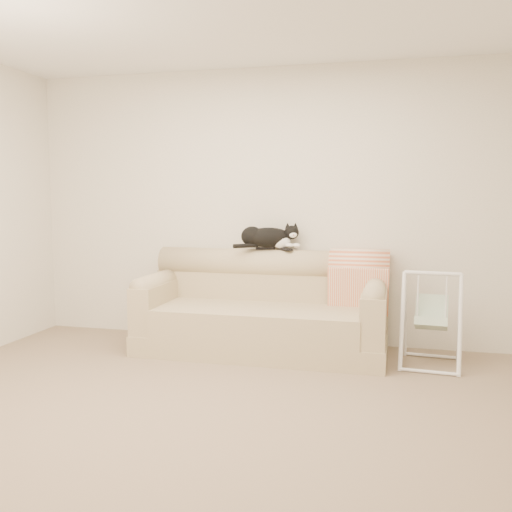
{
  "coord_description": "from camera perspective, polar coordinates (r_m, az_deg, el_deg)",
  "views": [
    {
      "loc": [
        1.08,
        -3.34,
        1.41
      ],
      "look_at": [
        -0.08,
        1.27,
        0.9
      ],
      "focal_mm": 40.0,
      "sensor_mm": 36.0,
      "label": 1
    }
  ],
  "objects": [
    {
      "name": "throw_blanket",
      "position": [
        5.24,
        10.3,
        -1.46
      ],
      "size": [
        0.53,
        0.38,
        0.58
      ],
      "color": "#DE693F",
      "rests_on": "sofa"
    },
    {
      "name": "sofa",
      "position": [
        5.2,
        0.78,
        -5.6
      ],
      "size": [
        2.2,
        0.93,
        0.9
      ],
      "color": "tan",
      "rests_on": "ground"
    },
    {
      "name": "baby_swing",
      "position": [
        4.93,
        17.13,
        -6.0
      ],
      "size": [
        0.52,
        0.55,
        0.79
      ],
      "color": "white",
      "rests_on": "ground"
    },
    {
      "name": "remote_a",
      "position": [
        5.36,
        0.93,
        0.8
      ],
      "size": [
        0.19,
        0.11,
        0.03
      ],
      "color": "black",
      "rests_on": "sofa"
    },
    {
      "name": "room_shell",
      "position": [
        3.51,
        -3.85,
        8.08
      ],
      "size": [
        5.04,
        4.04,
        2.6
      ],
      "color": "beige",
      "rests_on": "ground"
    },
    {
      "name": "tuxedo_cat",
      "position": [
        5.33,
        1.23,
        1.89
      ],
      "size": [
        0.61,
        0.39,
        0.25
      ],
      "color": "black",
      "rests_on": "sofa"
    },
    {
      "name": "ground_plane",
      "position": [
        3.78,
        -3.68,
        -15.74
      ],
      "size": [
        5.0,
        5.0,
        0.0
      ],
      "primitive_type": "plane",
      "color": "#796450",
      "rests_on": "ground"
    },
    {
      "name": "remote_b",
      "position": [
        5.29,
        2.94,
        0.69
      ],
      "size": [
        0.16,
        0.15,
        0.02
      ],
      "color": "black",
      "rests_on": "sofa"
    }
  ]
}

